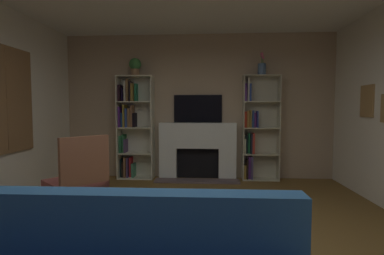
{
  "coord_description": "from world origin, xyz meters",
  "views": [
    {
      "loc": [
        0.25,
        -2.65,
        1.35
      ],
      "look_at": [
        0.0,
        1.22,
        1.1
      ],
      "focal_mm": 27.33,
      "sensor_mm": 36.0,
      "label": 1
    }
  ],
  "objects_px": {
    "fireplace": "(198,149)",
    "bookshelf_right": "(256,130)",
    "potted_plant": "(135,66)",
    "vase_with_flowers": "(262,68)",
    "armchair": "(78,179)",
    "tv": "(198,109)",
    "bookshelf_left": "(132,126)"
  },
  "relations": [
    {
      "from": "bookshelf_right",
      "to": "armchair",
      "type": "distance_m",
      "value": 3.35
    },
    {
      "from": "fireplace",
      "to": "bookshelf_right",
      "type": "distance_m",
      "value": 1.17
    },
    {
      "from": "potted_plant",
      "to": "vase_with_flowers",
      "type": "xyz_separation_m",
      "value": [
        2.39,
        -0.0,
        -0.06
      ]
    },
    {
      "from": "fireplace",
      "to": "bookshelf_left",
      "type": "bearing_deg",
      "value": -179.89
    },
    {
      "from": "bookshelf_left",
      "to": "bookshelf_right",
      "type": "distance_m",
      "value": 2.39
    },
    {
      "from": "tv",
      "to": "vase_with_flowers",
      "type": "xyz_separation_m",
      "value": [
        1.19,
        -0.12,
        0.76
      ]
    },
    {
      "from": "fireplace",
      "to": "armchair",
      "type": "height_order",
      "value": "fireplace"
    },
    {
      "from": "tv",
      "to": "armchair",
      "type": "distance_m",
      "value": 2.81
    },
    {
      "from": "fireplace",
      "to": "potted_plant",
      "type": "bearing_deg",
      "value": -178.38
    },
    {
      "from": "bookshelf_left",
      "to": "armchair",
      "type": "xyz_separation_m",
      "value": [
        -0.05,
        -2.25,
        -0.5
      ]
    },
    {
      "from": "vase_with_flowers",
      "to": "armchair",
      "type": "height_order",
      "value": "vase_with_flowers"
    },
    {
      "from": "bookshelf_left",
      "to": "bookshelf_right",
      "type": "relative_size",
      "value": 1.0
    },
    {
      "from": "bookshelf_left",
      "to": "vase_with_flowers",
      "type": "bearing_deg",
      "value": -0.74
    },
    {
      "from": "bookshelf_left",
      "to": "bookshelf_right",
      "type": "height_order",
      "value": "same"
    },
    {
      "from": "bookshelf_left",
      "to": "vase_with_flowers",
      "type": "height_order",
      "value": "vase_with_flowers"
    },
    {
      "from": "armchair",
      "to": "tv",
      "type": "bearing_deg",
      "value": 60.48
    },
    {
      "from": "bookshelf_left",
      "to": "potted_plant",
      "type": "xyz_separation_m",
      "value": [
        0.08,
        -0.03,
        1.15
      ]
    },
    {
      "from": "fireplace",
      "to": "vase_with_flowers",
      "type": "relative_size",
      "value": 3.77
    },
    {
      "from": "potted_plant",
      "to": "vase_with_flowers",
      "type": "bearing_deg",
      "value": -0.02
    },
    {
      "from": "potted_plant",
      "to": "vase_with_flowers",
      "type": "height_order",
      "value": "vase_with_flowers"
    },
    {
      "from": "armchair",
      "to": "bookshelf_left",
      "type": "bearing_deg",
      "value": 88.83
    },
    {
      "from": "tv",
      "to": "potted_plant",
      "type": "distance_m",
      "value": 1.45
    },
    {
      "from": "bookshelf_right",
      "to": "potted_plant",
      "type": "bearing_deg",
      "value": -178.68
    },
    {
      "from": "potted_plant",
      "to": "armchair",
      "type": "bearing_deg",
      "value": -93.35
    },
    {
      "from": "vase_with_flowers",
      "to": "armchair",
      "type": "bearing_deg",
      "value": -138.64
    },
    {
      "from": "bookshelf_left",
      "to": "bookshelf_right",
      "type": "bearing_deg",
      "value": 0.52
    },
    {
      "from": "bookshelf_right",
      "to": "armchair",
      "type": "bearing_deg",
      "value": -136.97
    },
    {
      "from": "tv",
      "to": "armchair",
      "type": "relative_size",
      "value": 0.89
    },
    {
      "from": "bookshelf_right",
      "to": "vase_with_flowers",
      "type": "height_order",
      "value": "vase_with_flowers"
    },
    {
      "from": "fireplace",
      "to": "potted_plant",
      "type": "height_order",
      "value": "potted_plant"
    },
    {
      "from": "bookshelf_left",
      "to": "vase_with_flowers",
      "type": "distance_m",
      "value": 2.7
    },
    {
      "from": "vase_with_flowers",
      "to": "bookshelf_left",
      "type": "bearing_deg",
      "value": 179.26
    }
  ]
}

